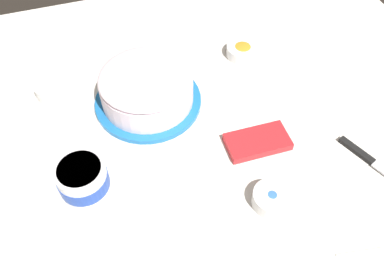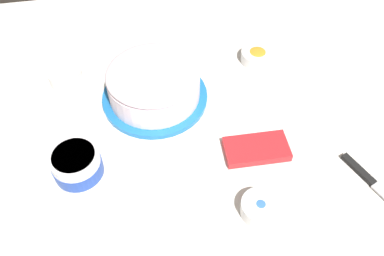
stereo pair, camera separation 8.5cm
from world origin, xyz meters
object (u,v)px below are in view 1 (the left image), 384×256
Objects in this scene: sprinkle_bowl_rainbow at (52,88)px; candy_box_lower at (257,142)px; sprinkle_bowl_orange at (242,50)px; spreading_knife at (374,163)px; sprinkle_bowl_blue at (271,198)px; frosting_tub at (83,179)px; frosted_cake at (147,89)px.

sprinkle_bowl_rainbow reaches higher than candy_box_lower.
sprinkle_bowl_orange is (-0.56, 0.01, -0.00)m from sprinkle_bowl_rainbow.
sprinkle_bowl_rainbow reaches higher than spreading_knife.
sprinkle_bowl_blue is at bearing 130.73° from sprinkle_bowl_rainbow.
sprinkle_bowl_rainbow is at bearing -49.27° from sprinkle_bowl_blue.
spreading_knife is 2.41× the size of sprinkle_bowl_rainbow.
spreading_knife is 0.28m from candy_box_lower.
sprinkle_bowl_blue is at bearing 77.61° from candy_box_lower.
sprinkle_bowl_blue is at bearing 157.01° from frosting_tub.
frosted_cake is at bearing -132.71° from frosting_tub.
frosting_tub is 0.50× the size of spreading_knife.
spreading_knife is 0.28m from sprinkle_bowl_blue.
spreading_knife is at bearing 150.94° from candy_box_lower.
sprinkle_bowl_rainbow is at bearing -25.02° from frosted_cake.
sprinkle_bowl_blue is 0.54× the size of candy_box_lower.
candy_box_lower is at bearing 179.40° from frosting_tub.
sprinkle_bowl_blue is at bearing 3.54° from spreading_knife.
sprinkle_bowl_orange is at bearing -162.18° from frosted_cake.
frosted_cake is 0.33m from sprinkle_bowl_orange.
frosted_cake is 0.30m from frosting_tub.
frosted_cake is 0.32m from candy_box_lower.
sprinkle_bowl_blue is at bearing 74.60° from sprinkle_bowl_orange.
sprinkle_bowl_orange and sprinkle_bowl_blue have the same top height.
spreading_knife is (-0.46, 0.36, -0.05)m from frosted_cake.
sprinkle_bowl_rainbow is at bearing -34.35° from candy_box_lower.
frosting_tub reaches higher than candy_box_lower.
sprinkle_bowl_rainbow is 0.57m from candy_box_lower.
frosted_cake is 1.84× the size of candy_box_lower.
sprinkle_bowl_rainbow is at bearing -1.05° from sprinkle_bowl_orange.
frosted_cake is 0.59m from spreading_knife.
sprinkle_bowl_orange reaches higher than spreading_knife.
frosting_tub is 0.68m from spreading_knife.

